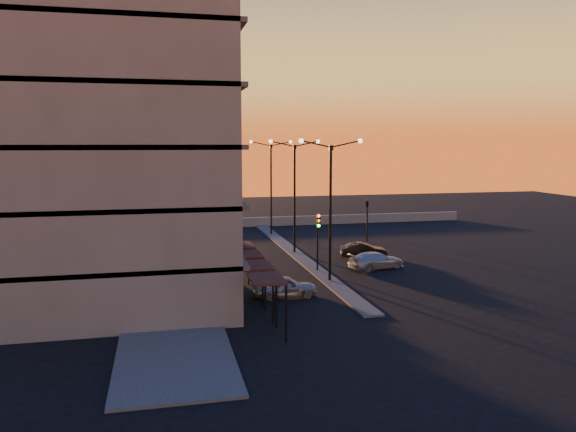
{
  "coord_description": "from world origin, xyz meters",
  "views": [
    {
      "loc": [
        -10.95,
        -35.1,
        9.18
      ],
      "look_at": [
        -1.21,
        7.19,
        3.56
      ],
      "focal_mm": 35.0,
      "sensor_mm": 36.0,
      "label": 1
    }
  ],
  "objects_px": {
    "streetlamp_mid": "(295,187)",
    "car_sedan": "(364,250)",
    "car_hatchback": "(285,286)",
    "car_wagon": "(376,260)",
    "traffic_light_main": "(318,232)"
  },
  "relations": [
    {
      "from": "streetlamp_mid",
      "to": "car_sedan",
      "type": "height_order",
      "value": "streetlamp_mid"
    },
    {
      "from": "car_hatchback",
      "to": "car_sedan",
      "type": "relative_size",
      "value": 1.04
    },
    {
      "from": "car_hatchback",
      "to": "car_wagon",
      "type": "xyz_separation_m",
      "value": [
        8.24,
        5.98,
        -0.03
      ]
    },
    {
      "from": "car_sedan",
      "to": "car_wagon",
      "type": "xyz_separation_m",
      "value": [
        -0.5,
        -3.96,
        0.01
      ]
    },
    {
      "from": "car_wagon",
      "to": "car_sedan",
      "type": "bearing_deg",
      "value": -20.58
    },
    {
      "from": "car_hatchback",
      "to": "car_sedan",
      "type": "distance_m",
      "value": 13.24
    },
    {
      "from": "traffic_light_main",
      "to": "car_hatchback",
      "type": "distance_m",
      "value": 7.32
    },
    {
      "from": "traffic_light_main",
      "to": "car_sedan",
      "type": "xyz_separation_m",
      "value": [
        5.0,
        4.06,
        -2.28
      ]
    },
    {
      "from": "car_hatchback",
      "to": "traffic_light_main",
      "type": "bearing_deg",
      "value": -30.22
    },
    {
      "from": "traffic_light_main",
      "to": "car_wagon",
      "type": "distance_m",
      "value": 5.04
    },
    {
      "from": "car_sedan",
      "to": "car_wagon",
      "type": "distance_m",
      "value": 3.99
    },
    {
      "from": "streetlamp_mid",
      "to": "car_wagon",
      "type": "height_order",
      "value": "streetlamp_mid"
    },
    {
      "from": "streetlamp_mid",
      "to": "car_wagon",
      "type": "relative_size",
      "value": 2.21
    },
    {
      "from": "car_hatchback",
      "to": "car_sedan",
      "type": "height_order",
      "value": "car_hatchback"
    },
    {
      "from": "streetlamp_mid",
      "to": "car_wagon",
      "type": "distance_m",
      "value": 9.72
    }
  ]
}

